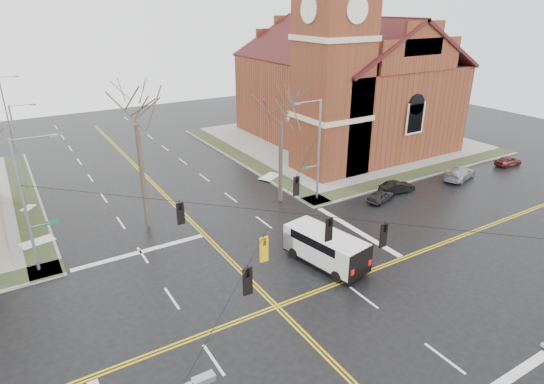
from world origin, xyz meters
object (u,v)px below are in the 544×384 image
church (342,75)px  parked_car_b (397,187)px  tree_ne (281,117)px  parked_car_a (381,196)px  parked_car_d (508,161)px  streetlight_north_a (19,144)px  streetlight_north_b (6,106)px  cargo_van (323,245)px  signal_pole_nw (27,203)px  signal_pole_ne (317,148)px  tree_nw_near (135,117)px  parked_car_c (460,173)px

church → parked_car_b: (-5.92, -15.95, -7.86)m
church → parked_car_b: 18.74m
parked_car_b → tree_ne: tree_ne is taller
parked_car_a → parked_car_d: parked_car_d is taller
streetlight_north_a → streetlight_north_b: (0.00, 20.00, 0.00)m
parked_car_d → parked_car_a: bearing=95.9°
streetlight_north_b → cargo_van: 48.27m
signal_pole_nw → tree_ne: bearing=3.7°
parked_car_a → tree_ne: (-7.73, 4.62, 7.19)m
streetlight_north_b → cargo_van: bearing=-70.7°
signal_pole_ne → signal_pole_nw: size_ratio=1.00×
signal_pole_ne → parked_car_a: (4.77, -3.36, -4.42)m
streetlight_north_a → cargo_van: 30.20m
signal_pole_nw → cargo_van: bearing=-28.3°
streetlight_north_a → tree_ne: 24.58m
streetlight_north_a → parked_car_b: (29.50, -19.17, -3.90)m
signal_pole_ne → signal_pole_nw: same height
signal_pole_nw → tree_nw_near: size_ratio=0.73×
church → tree_nw_near: bearing=-159.2°
streetlight_north_a → cargo_van: bearing=-57.9°
signal_pole_nw → cargo_van: size_ratio=1.42×
signal_pole_ne → parked_car_c: (15.58, -3.39, -4.30)m
tree_nw_near → cargo_van: bearing=-53.4°
parked_car_d → tree_nw_near: 39.65m
streetlight_north_b → parked_car_b: bearing=-53.0°
signal_pole_nw → streetlight_north_a: size_ratio=1.12×
streetlight_north_b → tree_nw_near: 34.96m
tree_nw_near → streetlight_north_a: bearing=117.9°
signal_pole_nw → parked_car_a: signal_pole_nw is taller
tree_nw_near → tree_ne: tree_nw_near is taller
parked_car_a → parked_car_c: parked_car_c is taller
parked_car_c → parked_car_b: bearing=68.9°
cargo_van → parked_car_c: 22.32m
parked_car_b → signal_pole_nw: bearing=92.9°
parked_car_c → tree_ne: 20.38m
cargo_van → parked_car_d: 30.19m
streetlight_north_b → tree_nw_near: (7.35, -33.89, 4.43)m
church → parked_car_c: church is taller
signal_pole_nw → parked_car_c: bearing=-5.1°
church → signal_pole_ne: 19.22m
signal_pole_nw → parked_car_d: signal_pole_nw is taller
signal_pole_ne → parked_car_d: 24.31m
cargo_van → tree_ne: tree_ne is taller
church → signal_pole_nw: (-36.09, -13.28, -3.48)m
church → streetlight_north_a: church is taller
church → signal_pole_nw: bearing=-159.8°
parked_car_a → parked_car_d: 18.88m
cargo_van → parked_car_d: bearing=0.1°
signal_pole_ne → streetlight_north_a: signal_pole_ne is taller
streetlight_north_a → parked_car_d: (45.63, -19.97, -3.92)m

